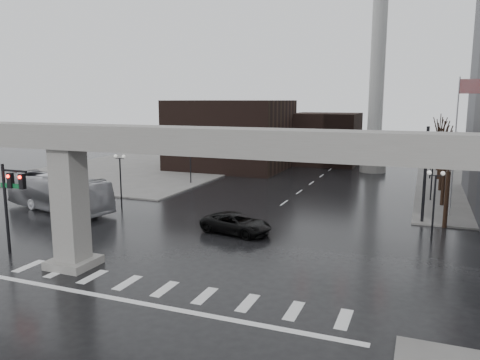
{
  "coord_description": "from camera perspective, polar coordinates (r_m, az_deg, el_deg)",
  "views": [
    {
      "loc": [
        12.57,
        -21.74,
        10.12
      ],
      "look_at": [
        0.61,
        8.55,
        4.5
      ],
      "focal_mm": 35.0,
      "sensor_mm": 36.0,
      "label": 1
    }
  ],
  "objects": [
    {
      "name": "lamp_left_2",
      "position": [
        69.19,
        -0.69,
        4.28
      ],
      "size": [
        1.22,
        0.32,
        5.11
      ],
      "color": "black",
      "rests_on": "ground"
    },
    {
      "name": "signal_mast_arm",
      "position": [
        40.92,
        16.45,
        3.37
      ],
      "size": [
        12.12,
        0.43,
        8.0
      ],
      "color": "black",
      "rests_on": "ground"
    },
    {
      "name": "smokestack",
      "position": [
        68.14,
        16.37,
        12.12
      ],
      "size": [
        3.6,
        3.6,
        30.0
      ],
      "color": "beige",
      "rests_on": "ground"
    },
    {
      "name": "city_bus",
      "position": [
        46.09,
        -21.25,
        -1.43
      ],
      "size": [
        12.43,
        5.29,
        3.37
      ],
      "primitive_type": "imported",
      "rotation": [
        0.0,
        0.0,
        1.36
      ],
      "color": "#AAAAAF",
      "rests_on": "ground"
    },
    {
      "name": "sidewalk_nw",
      "position": [
        70.16,
        -12.06,
        1.34
      ],
      "size": [
        28.0,
        36.0,
        0.15
      ],
      "primitive_type": "cube",
      "color": "slate",
      "rests_on": "ground"
    },
    {
      "name": "lamp_left_0",
      "position": [
        44.74,
        -14.39,
        0.94
      ],
      "size": [
        1.22,
        0.32,
        5.11
      ],
      "color": "black",
      "rests_on": "ground"
    },
    {
      "name": "lamp_right_1",
      "position": [
        50.19,
        22.42,
        1.44
      ],
      "size": [
        1.22,
        0.32,
        5.11
      ],
      "color": "black",
      "rests_on": "ground"
    },
    {
      "name": "tree_right_0",
      "position": [
        40.48,
        23.96,
        -1.5
      ],
      "size": [
        1.09,
        1.58,
        7.5
      ],
      "color": "black",
      "rests_on": "ground"
    },
    {
      "name": "pickup_truck",
      "position": [
        35.86,
        -0.48,
        -5.31
      ],
      "size": [
        5.96,
        3.58,
        1.55
      ],
      "primitive_type": "imported",
      "rotation": [
        0.0,
        0.0,
        1.38
      ],
      "color": "black",
      "rests_on": "ground"
    },
    {
      "name": "elevated_guideway",
      "position": [
        24.72,
        -5.88,
        2.21
      ],
      "size": [
        48.0,
        2.6,
        8.7
      ],
      "color": "gray",
      "rests_on": "ground"
    },
    {
      "name": "flagpole_assembly",
      "position": [
        43.9,
        25.19,
        5.48
      ],
      "size": [
        2.06,
        0.12,
        12.0
      ],
      "color": "silver",
      "rests_on": "ground"
    },
    {
      "name": "ground",
      "position": [
        27.08,
        -8.05,
        -12.26
      ],
      "size": [
        160.0,
        160.0,
        0.0
      ],
      "primitive_type": "plane",
      "color": "black",
      "rests_on": "ground"
    },
    {
      "name": "signal_left_pole",
      "position": [
        33.88,
        -26.13,
        -1.51
      ],
      "size": [
        2.3,
        0.3,
        6.0
      ],
      "color": "black",
      "rests_on": "ground"
    },
    {
      "name": "building_far_left",
      "position": [
        69.25,
        -1.08,
        5.55
      ],
      "size": [
        16.0,
        14.0,
        10.0
      ],
      "primitive_type": "cube",
      "color": "black",
      "rests_on": "ground"
    },
    {
      "name": "tree_right_3",
      "position": [
        64.19,
        23.19,
        2.61
      ],
      "size": [
        1.11,
        1.66,
        8.02
      ],
      "color": "black",
      "rests_on": "ground"
    },
    {
      "name": "lamp_right_2",
      "position": [
        64.09,
        22.3,
        3.11
      ],
      "size": [
        1.22,
        0.32,
        5.11
      ],
      "color": "black",
      "rests_on": "ground"
    },
    {
      "name": "tree_right_2",
      "position": [
        56.25,
        23.37,
        1.63
      ],
      "size": [
        1.1,
        1.63,
        7.85
      ],
      "color": "black",
      "rests_on": "ground"
    },
    {
      "name": "tree_right_4",
      "position": [
        72.13,
        23.05,
        3.38
      ],
      "size": [
        1.12,
        1.69,
        8.19
      ],
      "color": "black",
      "rests_on": "ground"
    },
    {
      "name": "building_far_mid",
      "position": [
        75.42,
        10.38,
        4.98
      ],
      "size": [
        10.0,
        10.0,
        8.0
      ],
      "primitive_type": "cube",
      "color": "black",
      "rests_on": "ground"
    },
    {
      "name": "tree_right_1",
      "position": [
        48.35,
        23.62,
        0.32
      ],
      "size": [
        1.09,
        1.61,
        7.67
      ],
      "color": "black",
      "rests_on": "ground"
    },
    {
      "name": "lamp_right_0",
      "position": [
        36.37,
        22.64,
        -1.51
      ],
      "size": [
        1.22,
        0.32,
        5.11
      ],
      "color": "black",
      "rests_on": "ground"
    },
    {
      "name": "lamp_left_1",
      "position": [
        56.55,
        -6.07,
        2.99
      ],
      "size": [
        1.22,
        0.32,
        5.11
      ],
      "color": "black",
      "rests_on": "ground"
    }
  ]
}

